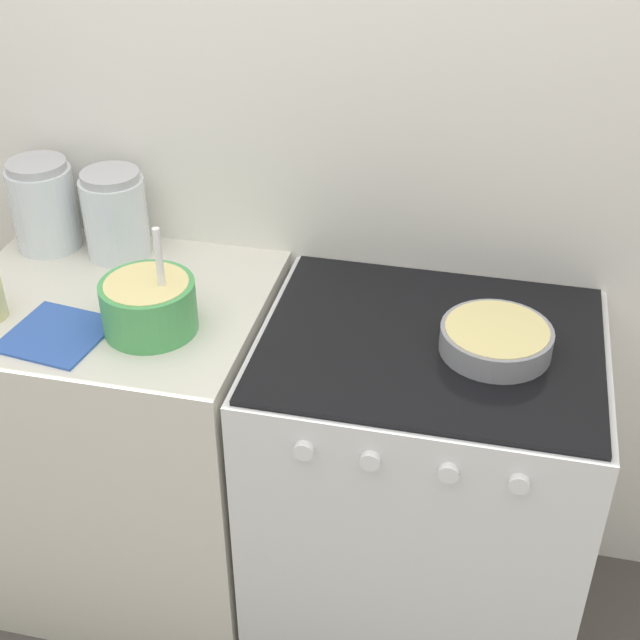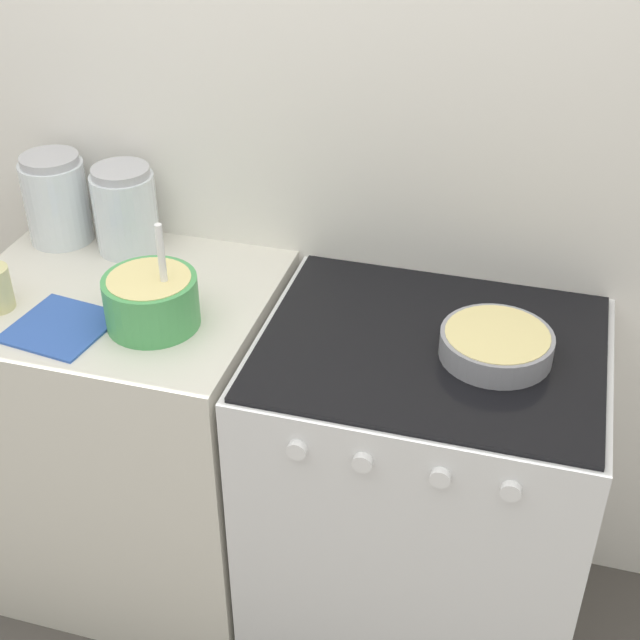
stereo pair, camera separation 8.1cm
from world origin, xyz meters
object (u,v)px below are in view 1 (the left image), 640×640
at_px(stove, 419,490).
at_px(storage_jar_left, 45,211).
at_px(baking_pan, 496,339).
at_px(storage_jar_middle, 116,220).
at_px(mixing_bowl, 149,303).

bearing_deg(stove, storage_jar_left, 168.23).
bearing_deg(baking_pan, stove, 176.33).
bearing_deg(stove, storage_jar_middle, 165.56).
xyz_separation_m(stove, storage_jar_left, (-1.00, 0.21, 0.54)).
bearing_deg(storage_jar_left, baking_pan, -10.83).
bearing_deg(storage_jar_middle, mixing_bowl, -55.89).
bearing_deg(storage_jar_left, stove, -11.77).
xyz_separation_m(stove, storage_jar_middle, (-0.81, 0.21, 0.54)).
distance_m(mixing_bowl, storage_jar_left, 0.49).
relative_size(mixing_bowl, baking_pan, 1.06).
distance_m(baking_pan, storage_jar_left, 1.15).
bearing_deg(stove, baking_pan, -3.67).
xyz_separation_m(mixing_bowl, storage_jar_left, (-0.39, 0.30, 0.03)).
bearing_deg(mixing_bowl, baking_pan, 6.36).
bearing_deg(baking_pan, storage_jar_left, 169.17).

